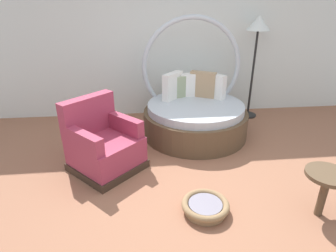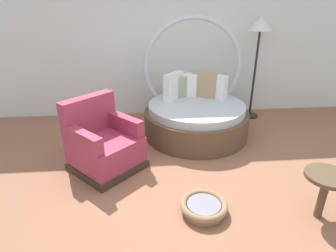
{
  "view_description": "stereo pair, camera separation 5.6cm",
  "coord_description": "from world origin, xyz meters",
  "px_view_note": "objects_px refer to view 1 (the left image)",
  "views": [
    {
      "loc": [
        -0.55,
        -2.79,
        2.11
      ],
      "look_at": [
        -0.2,
        0.62,
        0.55
      ],
      "focal_mm": 30.54,
      "sensor_mm": 36.0,
      "label": 1
    },
    {
      "loc": [
        -0.5,
        -2.8,
        2.11
      ],
      "look_at": [
        -0.2,
        0.62,
        0.55
      ],
      "focal_mm": 30.54,
      "sensor_mm": 36.0,
      "label": 2
    }
  ],
  "objects_px": {
    "pet_basket": "(205,206)",
    "floor_lamp": "(258,33)",
    "red_armchair": "(103,145)",
    "round_daybed": "(194,111)",
    "side_table": "(327,181)"
  },
  "relations": [
    {
      "from": "red_armchair",
      "to": "floor_lamp",
      "type": "bearing_deg",
      "value": 31.47
    },
    {
      "from": "round_daybed",
      "to": "floor_lamp",
      "type": "xyz_separation_m",
      "value": [
        1.18,
        0.63,
        1.15
      ]
    },
    {
      "from": "round_daybed",
      "to": "red_armchair",
      "type": "bearing_deg",
      "value": -145.81
    },
    {
      "from": "pet_basket",
      "to": "floor_lamp",
      "type": "height_order",
      "value": "floor_lamp"
    },
    {
      "from": "side_table",
      "to": "floor_lamp",
      "type": "relative_size",
      "value": 0.29
    },
    {
      "from": "pet_basket",
      "to": "floor_lamp",
      "type": "xyz_separation_m",
      "value": [
        1.42,
        2.59,
        1.46
      ]
    },
    {
      "from": "pet_basket",
      "to": "side_table",
      "type": "distance_m",
      "value": 1.25
    },
    {
      "from": "pet_basket",
      "to": "floor_lamp",
      "type": "relative_size",
      "value": 0.28
    },
    {
      "from": "red_armchair",
      "to": "round_daybed",
      "type": "bearing_deg",
      "value": 34.19
    },
    {
      "from": "round_daybed",
      "to": "side_table",
      "type": "xyz_separation_m",
      "value": [
        0.94,
        -2.12,
        0.04
      ]
    },
    {
      "from": "round_daybed",
      "to": "floor_lamp",
      "type": "relative_size",
      "value": 1.02
    },
    {
      "from": "round_daybed",
      "to": "side_table",
      "type": "relative_size",
      "value": 3.57
    },
    {
      "from": "side_table",
      "to": "pet_basket",
      "type": "bearing_deg",
      "value": 172.36
    },
    {
      "from": "round_daybed",
      "to": "side_table",
      "type": "bearing_deg",
      "value": -66.07
    },
    {
      "from": "red_armchair",
      "to": "side_table",
      "type": "xyz_separation_m",
      "value": [
        2.33,
        -1.17,
        0.1
      ]
    }
  ]
}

